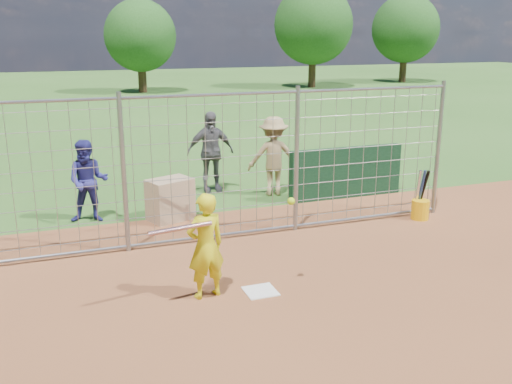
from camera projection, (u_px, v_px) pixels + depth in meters
name	position (u px, v px, depth m)	size (l,w,h in m)	color
ground	(256.00, 286.00, 8.08)	(100.00, 100.00, 0.00)	#2D591E
home_plate	(260.00, 291.00, 7.90)	(0.43, 0.43, 0.02)	silver
dugout_wall	(346.00, 173.00, 12.32)	(2.60, 0.20, 1.10)	#11381E
batter	(206.00, 246.00, 7.57)	(0.53, 0.35, 1.46)	yellow
bystander_a	(88.00, 181.00, 10.67)	(0.76, 0.59, 1.57)	navy
bystander_b	(210.00, 152.00, 12.70)	(1.06, 0.44, 1.82)	#505055
bystander_c	(273.00, 156.00, 12.44)	(1.12, 0.64, 1.74)	#9B8155
equipment_bin	(170.00, 200.00, 10.86)	(0.80, 0.55, 0.80)	tan
equipment_in_play	(209.00, 221.00, 7.29)	(2.00, 0.22, 0.28)	silver
bucket_with_bats	(420.00, 207.00, 10.94)	(0.34, 0.36, 0.98)	#F1AE0C
backstop_fence	(215.00, 169.00, 9.55)	(9.08, 0.08, 2.60)	gray
tree_line	(142.00, 28.00, 33.55)	(44.66, 6.72, 6.48)	#3F2B19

